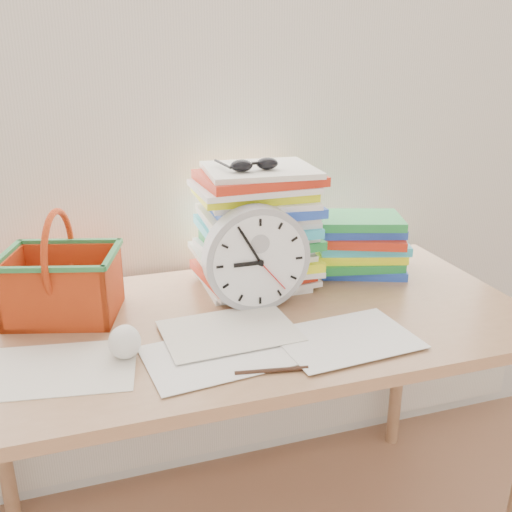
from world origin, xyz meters
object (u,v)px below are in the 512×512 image
object	(u,v)px
clock	(256,258)
basket	(60,266)
desk	(246,343)
paper_stack	(257,228)
book_stack	(357,244)

from	to	relation	value
clock	basket	world-z (taller)	clock
desk	paper_stack	size ratio (longest dim) A/B	4.25
paper_stack	book_stack	xyz separation A→B (m)	(0.31, 0.01, -0.08)
book_stack	basket	xyz separation A→B (m)	(-0.82, -0.05, 0.05)
desk	basket	xyz separation A→B (m)	(-0.42, 0.14, 0.21)
book_stack	clock	bearing A→B (deg)	-156.90
clock	book_stack	size ratio (longest dim) A/B	0.94
paper_stack	basket	bearing A→B (deg)	-175.25
clock	basket	size ratio (longest dim) A/B	1.01
clock	book_stack	world-z (taller)	clock
clock	basket	bearing A→B (deg)	167.77
clock	paper_stack	bearing A→B (deg)	72.09
clock	book_stack	distance (m)	0.39
clock	basket	distance (m)	0.47
desk	clock	distance (m)	0.22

